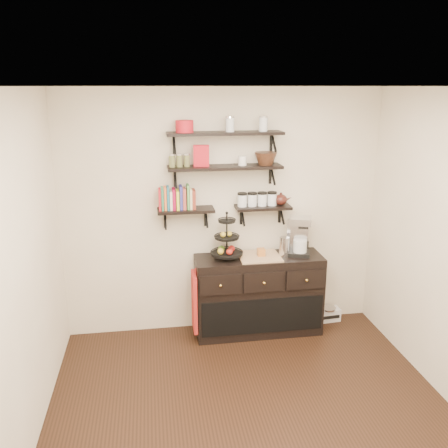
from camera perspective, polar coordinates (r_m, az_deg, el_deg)
floor at (r=4.29m, az=3.80°, el=-22.76°), size 3.50×3.50×0.00m
ceiling at (r=3.34m, az=4.69°, el=16.19°), size 3.50×3.50×0.02m
back_wall at (r=5.23m, az=-0.11°, el=1.31°), size 3.50×0.02×2.70m
left_wall at (r=3.65m, az=-23.89°, el=-6.96°), size 0.02×3.50×2.70m
shelf_top at (r=4.95m, az=0.12°, el=10.82°), size 1.20×0.27×0.23m
shelf_mid at (r=4.99m, az=0.12°, el=6.82°), size 1.20×0.27×0.23m
shelf_low_left at (r=5.05m, az=-4.62°, el=1.62°), size 0.60×0.25×0.23m
shelf_low_right at (r=5.18m, az=4.69°, el=1.99°), size 0.60×0.25×0.23m
cookbooks at (r=5.01m, az=-5.25°, el=3.11°), size 0.43×0.15×0.26m
glass_canisters at (r=5.14m, az=4.01°, el=2.90°), size 0.43×0.10×0.13m
sideboard at (r=5.39m, az=4.15°, el=-8.45°), size 1.40×0.50×0.92m
fruit_stand at (r=5.09m, az=0.36°, el=-2.35°), size 0.34×0.34×0.50m
candle at (r=5.20m, az=4.48°, el=-3.39°), size 0.08×0.08×0.08m
coffee_maker at (r=5.29m, az=9.00°, el=-1.47°), size 0.29×0.29×0.43m
thermal_carafe at (r=5.23m, az=7.25°, el=-2.74°), size 0.11×0.11×0.22m
apron at (r=5.19m, az=-3.58°, el=-9.32°), size 0.04×0.28×0.65m
radio at (r=5.89m, az=12.34°, el=-10.51°), size 0.30×0.21×0.17m
recipe_box at (r=4.94m, az=-2.74°, el=8.21°), size 0.17×0.08×0.22m
walnut_bowl at (r=5.06m, az=5.04°, el=7.85°), size 0.24×0.24×0.13m
ramekins at (r=5.01m, az=2.22°, el=7.61°), size 0.09×0.09×0.10m
teapot at (r=5.21m, az=6.86°, el=3.05°), size 0.21×0.17×0.14m
red_pot at (r=4.89m, az=-4.77°, el=11.63°), size 0.18×0.18×0.12m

